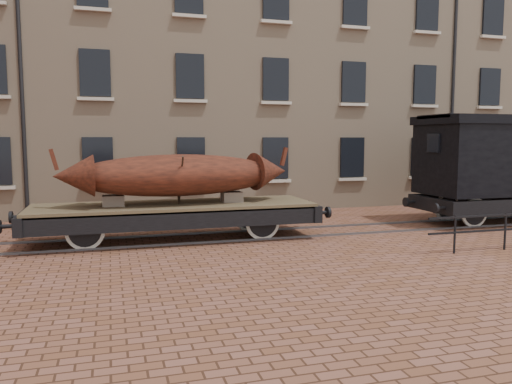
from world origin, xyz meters
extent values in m
plane|color=brown|center=(0.00, 0.00, 0.00)|extent=(90.00, 90.00, 0.00)
cube|color=#CAAB8A|center=(3.00, 10.00, 7.00)|extent=(40.00, 10.00, 14.00)
cube|color=black|center=(-6.00, 4.96, 2.20)|extent=(1.10, 0.12, 1.70)
cube|color=beige|center=(-6.00, 4.90, 1.25)|extent=(1.30, 0.18, 0.12)
cube|color=black|center=(-2.50, 4.96, 2.20)|extent=(1.10, 0.12, 1.70)
cube|color=beige|center=(-2.50, 4.90, 1.25)|extent=(1.30, 0.18, 0.12)
cube|color=black|center=(1.00, 4.96, 2.20)|extent=(1.10, 0.12, 1.70)
cube|color=beige|center=(1.00, 4.90, 1.25)|extent=(1.30, 0.18, 0.12)
cube|color=black|center=(4.50, 4.96, 2.20)|extent=(1.10, 0.12, 1.70)
cube|color=beige|center=(4.50, 4.90, 1.25)|extent=(1.30, 0.18, 0.12)
cube|color=black|center=(8.00, 4.96, 2.20)|extent=(1.10, 0.12, 1.70)
cube|color=beige|center=(8.00, 4.90, 1.25)|extent=(1.30, 0.18, 0.12)
cube|color=black|center=(11.50, 4.96, 2.20)|extent=(1.10, 0.12, 1.70)
cube|color=beige|center=(11.50, 4.90, 1.25)|extent=(1.30, 0.18, 0.12)
cube|color=black|center=(-6.00, 4.96, 5.40)|extent=(1.10, 0.12, 1.70)
cube|color=beige|center=(-6.00, 4.90, 4.45)|extent=(1.30, 0.18, 0.12)
cube|color=black|center=(-2.50, 4.96, 5.40)|extent=(1.10, 0.12, 1.70)
cube|color=beige|center=(-2.50, 4.90, 4.45)|extent=(1.30, 0.18, 0.12)
cube|color=black|center=(1.00, 4.96, 5.40)|extent=(1.10, 0.12, 1.70)
cube|color=beige|center=(1.00, 4.90, 4.45)|extent=(1.30, 0.18, 0.12)
cube|color=black|center=(4.50, 4.96, 5.40)|extent=(1.10, 0.12, 1.70)
cube|color=beige|center=(4.50, 4.90, 4.45)|extent=(1.30, 0.18, 0.12)
cube|color=black|center=(8.00, 4.96, 5.40)|extent=(1.10, 0.12, 1.70)
cube|color=beige|center=(8.00, 4.90, 4.45)|extent=(1.30, 0.18, 0.12)
cube|color=black|center=(11.50, 4.96, 5.40)|extent=(1.10, 0.12, 1.70)
cube|color=beige|center=(11.50, 4.90, 4.45)|extent=(1.30, 0.18, 0.12)
cube|color=beige|center=(-6.00, 4.90, 7.65)|extent=(1.30, 0.18, 0.12)
cube|color=beige|center=(-2.50, 4.90, 7.65)|extent=(1.30, 0.18, 0.12)
cube|color=beige|center=(1.00, 4.90, 7.65)|extent=(1.30, 0.18, 0.12)
cube|color=black|center=(4.50, 4.96, 8.60)|extent=(1.10, 0.12, 1.70)
cube|color=beige|center=(4.50, 4.90, 7.65)|extent=(1.30, 0.18, 0.12)
cube|color=black|center=(8.00, 4.96, 8.60)|extent=(1.10, 0.12, 1.70)
cube|color=beige|center=(8.00, 4.90, 7.65)|extent=(1.30, 0.18, 0.12)
cube|color=black|center=(11.50, 4.96, 8.60)|extent=(1.10, 0.12, 1.70)
cube|color=beige|center=(11.50, 4.90, 7.65)|extent=(1.30, 0.18, 0.12)
cylinder|color=black|center=(-8.50, 4.95, 7.00)|extent=(0.14, 0.14, 14.00)
cylinder|color=black|center=(9.50, 4.95, 7.00)|extent=(0.14, 0.14, 14.00)
cube|color=#59595E|center=(0.00, -0.72, 0.03)|extent=(30.00, 0.08, 0.06)
cube|color=#59595E|center=(0.00, 0.72, 0.03)|extent=(30.00, 0.08, 0.06)
cylinder|color=black|center=(3.00, -3.80, 0.50)|extent=(0.06, 0.06, 1.00)
cylinder|color=black|center=(4.60, -3.80, 0.50)|extent=(0.06, 0.06, 1.00)
cube|color=#4F4334|center=(-3.78, 0.00, 1.02)|extent=(8.11, 2.38, 0.13)
cube|color=black|center=(-3.78, -1.10, 0.76)|extent=(8.11, 0.17, 0.49)
cube|color=black|center=(-3.78, 1.10, 0.76)|extent=(8.11, 0.17, 0.49)
cube|color=black|center=(-7.83, 0.00, 0.76)|extent=(0.24, 2.49, 0.49)
cylinder|color=black|center=(-8.13, -0.81, 0.76)|extent=(0.38, 0.11, 0.11)
cylinder|color=black|center=(-8.13, 0.81, 0.76)|extent=(0.38, 0.11, 0.11)
cylinder|color=black|center=(-8.32, 0.81, 0.76)|extent=(0.09, 0.35, 0.35)
cube|color=black|center=(0.28, 0.00, 0.76)|extent=(0.24, 2.49, 0.49)
cylinder|color=black|center=(0.58, -0.81, 0.76)|extent=(0.38, 0.11, 0.11)
cylinder|color=black|center=(0.76, -0.81, 0.76)|extent=(0.09, 0.35, 0.35)
cylinder|color=black|center=(0.58, 0.81, 0.76)|extent=(0.38, 0.11, 0.11)
cylinder|color=black|center=(0.76, 0.81, 0.76)|extent=(0.09, 0.35, 0.35)
cylinder|color=black|center=(-6.26, 0.00, 0.52)|extent=(0.11, 2.05, 0.11)
cylinder|color=silver|center=(-6.26, -0.72, 0.52)|extent=(1.04, 0.08, 1.04)
cylinder|color=black|center=(-6.26, -0.72, 0.52)|extent=(0.85, 0.11, 0.85)
cube|color=black|center=(-6.26, -0.85, 0.78)|extent=(0.97, 0.09, 0.11)
cylinder|color=silver|center=(-6.26, 0.72, 0.52)|extent=(1.04, 0.08, 1.04)
cylinder|color=black|center=(-6.26, 0.72, 0.52)|extent=(0.85, 0.11, 0.85)
cube|color=black|center=(-6.26, 0.85, 0.78)|extent=(0.97, 0.09, 0.11)
cylinder|color=black|center=(-1.29, 0.00, 0.52)|extent=(0.11, 2.05, 0.11)
cylinder|color=silver|center=(-1.29, -0.72, 0.52)|extent=(1.04, 0.08, 1.04)
cylinder|color=black|center=(-1.29, -0.72, 0.52)|extent=(0.85, 0.11, 0.85)
cube|color=black|center=(-1.29, -0.85, 0.78)|extent=(0.97, 0.09, 0.11)
cylinder|color=silver|center=(-1.29, 0.72, 0.52)|extent=(1.04, 0.08, 1.04)
cylinder|color=black|center=(-1.29, 0.72, 0.52)|extent=(0.85, 0.11, 0.85)
cube|color=black|center=(-1.29, 0.85, 0.78)|extent=(0.97, 0.09, 0.11)
cube|color=black|center=(-3.78, 0.00, 0.59)|extent=(4.32, 0.06, 0.06)
cube|color=#7A6556|center=(-5.50, 0.00, 1.23)|extent=(0.59, 0.54, 0.30)
cube|color=#7A6556|center=(-2.05, 0.00, 1.23)|extent=(0.59, 0.54, 0.30)
ellipsoid|color=maroon|center=(-3.65, 0.00, 1.92)|extent=(6.24, 2.38, 1.22)
cone|color=maroon|center=(-6.53, -0.23, 1.97)|extent=(1.14, 1.24, 1.16)
cube|color=maroon|center=(-7.01, -0.27, 2.43)|extent=(0.25, 0.15, 0.59)
cone|color=maroon|center=(-0.76, 0.23, 1.97)|extent=(1.14, 1.24, 1.16)
cube|color=maroon|center=(-0.29, 0.27, 2.43)|extent=(0.25, 0.15, 0.59)
cylinder|color=#35271D|center=(-3.65, -0.50, 1.79)|extent=(0.05, 1.04, 1.45)
cylinder|color=#35271D|center=(-3.65, 0.50, 1.79)|extent=(0.05, 1.04, 1.45)
cube|color=black|center=(8.18, 1.16, 0.74)|extent=(6.31, 0.17, 0.47)
cube|color=black|center=(5.02, 0.00, 0.74)|extent=(0.23, 2.53, 0.47)
cylinder|color=black|center=(4.55, -0.84, 0.74)|extent=(0.08, 0.34, 0.34)
cylinder|color=black|center=(4.55, 0.84, 0.74)|extent=(0.08, 0.34, 0.34)
cylinder|color=black|center=(6.18, 0.00, 0.51)|extent=(0.11, 2.00, 0.11)
cylinder|color=silver|center=(6.18, -0.72, 0.51)|extent=(1.01, 0.07, 1.01)
cylinder|color=black|center=(6.18, -0.72, 0.51)|extent=(0.83, 0.11, 0.83)
cylinder|color=silver|center=(6.18, 0.72, 0.51)|extent=(1.01, 0.07, 1.01)
cylinder|color=black|center=(6.18, 0.72, 0.51)|extent=(0.83, 0.11, 0.83)
cube|color=black|center=(8.18, 0.00, 2.26)|extent=(6.31, 2.53, 2.42)
cube|color=black|center=(8.18, 0.00, 3.62)|extent=(6.50, 2.68, 0.29)
cube|color=black|center=(8.18, 0.00, 3.74)|extent=(6.50, 1.79, 0.13)
cube|color=black|center=(5.00, 0.00, 2.84)|extent=(0.08, 0.63, 0.63)
camera|label=1|loc=(-5.55, -14.61, 2.95)|focal=35.00mm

